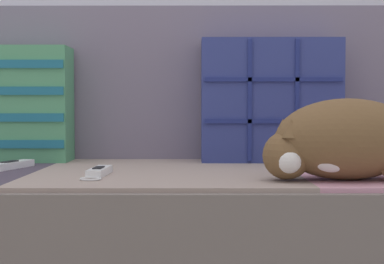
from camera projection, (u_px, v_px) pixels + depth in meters
The scene contains 7 objects.
couch at pixel (85, 241), 1.57m from camera, with size 2.08×0.84×0.39m.
sofa_backrest at pixel (105, 84), 1.90m from camera, with size 2.04×0.14×0.48m.
throw_pillow_quilted at pixel (270, 101), 1.76m from camera, with size 0.41×0.14×0.36m.
throw_pillow_striped at pixel (3, 104), 1.76m from camera, with size 0.40×0.14×0.34m.
sleeping_cat at pixel (341, 142), 1.31m from camera, with size 0.40×0.23×0.18m.
game_remote_near at pixel (11, 165), 1.55m from camera, with size 0.10×0.21×0.02m.
game_remote_far at pixel (99, 172), 1.40m from camera, with size 0.05×0.19×0.02m.
Camera 1 is at (0.29, -1.43, 0.55)m, focal length 55.00 mm.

